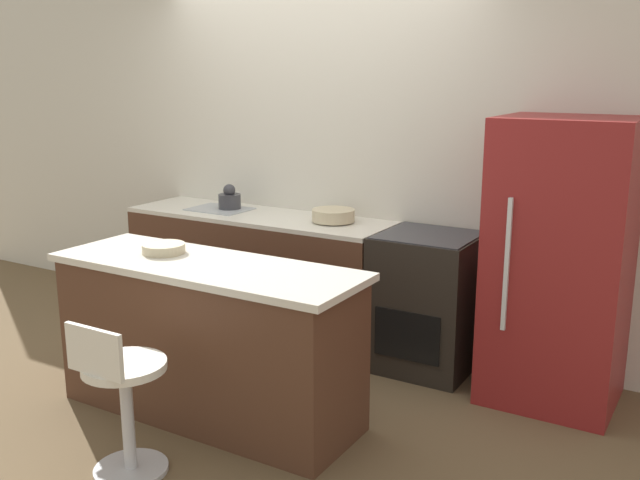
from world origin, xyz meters
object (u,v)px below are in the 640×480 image
object	(u,v)px
oven_range	(426,302)
kettle	(230,199)
mixing_bowl	(333,215)
refrigerator	(559,263)
stool_chair	(123,397)

from	to	relation	value
oven_range	kettle	xyz separation A→B (m)	(-1.61, 0.04, 0.52)
mixing_bowl	refrigerator	bearing A→B (deg)	-2.96
stool_chair	kettle	distance (m)	2.23
stool_chair	mixing_bowl	size ratio (longest dim) A/B	2.70
mixing_bowl	oven_range	bearing A→B (deg)	-3.43
refrigerator	kettle	distance (m)	2.43
refrigerator	stool_chair	bearing A→B (deg)	-129.12
oven_range	mixing_bowl	size ratio (longest dim) A/B	3.05
oven_range	refrigerator	bearing A→B (deg)	-2.54
refrigerator	mixing_bowl	distance (m)	1.54
stool_chair	kettle	bearing A→B (deg)	114.06
refrigerator	mixing_bowl	size ratio (longest dim) A/B	5.64
stool_chair	kettle	world-z (taller)	kettle
mixing_bowl	stool_chair	bearing A→B (deg)	-90.28
stool_chair	refrigerator	bearing A→B (deg)	50.88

